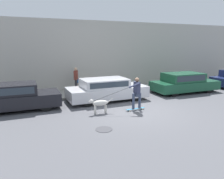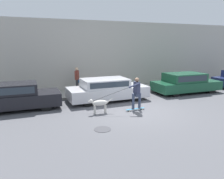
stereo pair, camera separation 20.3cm
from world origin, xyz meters
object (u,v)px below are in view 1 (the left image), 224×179
at_px(parked_car_2, 184,83).
at_px(parked_car_1, 107,90).
at_px(pedestrian_with_bag, 76,78).
at_px(parked_car_0, 16,97).
at_px(dog, 100,103).
at_px(skateboarder, 136,92).

bearing_deg(parked_car_2, parked_car_1, -178.46).
bearing_deg(pedestrian_with_bag, parked_car_2, 9.91).
height_order(parked_car_0, parked_car_1, parked_car_0).
distance_m(parked_car_0, dog, 4.18).
distance_m(parked_car_0, pedestrian_with_bag, 4.43).
relative_size(parked_car_2, dog, 3.83).
relative_size(skateboarder, pedestrian_with_bag, 1.67).
bearing_deg(skateboarder, parked_car_1, -76.49).
bearing_deg(parked_car_1, parked_car_0, 179.55).
bearing_deg(parked_car_0, skateboarder, -22.34).
bearing_deg(pedestrian_with_bag, skateboarder, -39.50).
xyz_separation_m(parked_car_1, dog, (-1.19, -2.11, -0.16)).
xyz_separation_m(parked_car_1, parked_car_2, (5.67, 0.00, 0.01)).
bearing_deg(parked_car_2, dog, -161.35).
height_order(parked_car_0, skateboarder, skateboarder).
bearing_deg(skateboarder, pedestrian_with_bag, -71.50).
bearing_deg(skateboarder, parked_car_0, -25.27).
distance_m(parked_car_2, pedestrian_with_bag, 7.29).
distance_m(dog, skateboarder, 1.91).
distance_m(parked_car_1, dog, 2.43).
bearing_deg(parked_car_0, parked_car_1, 1.03).
bearing_deg(parked_car_2, pedestrian_with_bag, 161.31).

